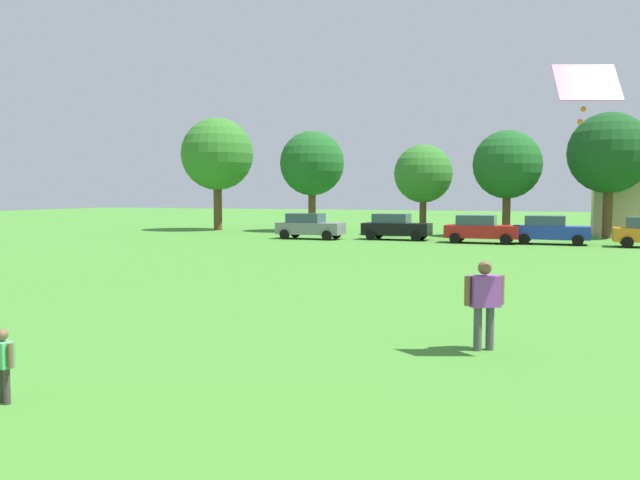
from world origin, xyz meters
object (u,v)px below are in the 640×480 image
Objects in this scene: tree_left at (312,164)px; tree_right at (609,153)px; parked_car_red_2 at (481,229)px; parked_car_blue_3 at (550,230)px; parked_car_black_1 at (395,227)px; tree_center_right at (507,165)px; tree_far_left at (217,154)px; kite at (587,86)px; child_kite_flyer at (3,359)px; parked_car_gray_0 at (309,226)px; adult_bystander at (484,297)px; tree_center_left at (423,174)px.

tree_left is 21.29m from tree_right.
parked_car_blue_3 is (3.92, 0.54, 0.00)m from parked_car_red_2.
tree_center_right is at bearing 41.43° from parked_car_black_1.
tree_far_left is at bearing -178.88° from tree_right.
kite is 29.02m from parked_car_blue_3.
parked_car_black_1 is 15.07m from tree_right.
tree_center_right reaches higher than parked_car_blue_3.
tree_left is at bearing 178.44° from tree_right.
tree_far_left reaches higher than tree_center_right.
kite is 0.15× the size of tree_right.
tree_far_left reaches higher than child_kite_flyer.
child_kite_flyer is 0.25× the size of parked_car_gray_0.
adult_bystander is 35.82m from tree_right.
tree_center_right is (0.88, 6.58, 4.07)m from parked_car_red_2.
tree_right reaches higher than kite.
parked_car_red_2 is at bearing -97.64° from tree_center_right.
parked_car_gray_0 is at bearing -132.69° from tree_center_left.
tree_right is (1.94, 35.48, 0.69)m from kite.
parked_car_black_1 is 5.57m from parked_car_red_2.
kite is 40.92m from tree_left.
parked_car_black_1 is at bearing 111.26° from child_kite_flyer.
tree_left is at bearing 118.20° from kite.
tree_center_right reaches higher than parked_car_gray_0.
tree_right is (18.27, 7.61, 4.77)m from parked_car_gray_0.
tree_far_left is (-25.33, 34.77, 5.05)m from adult_bystander.
parked_car_gray_0 and parked_car_blue_3 have the same top height.
child_kite_flyer is at bearing -75.76° from parked_car_gray_0.
tree_center_right is (5.74, 0.25, 0.57)m from tree_center_left.
parked_car_red_2 is 0.59× the size of tree_center_right.
tree_center_left is (-8.49, 34.34, 3.32)m from adult_bystander.
parked_car_red_2 is at bearing -172.16° from parked_car_blue_3.
parked_car_black_1 is at bearing 12.75° from parked_car_gray_0.
tree_far_left reaches higher than parked_car_gray_0.
tree_center_left is 5.77m from tree_center_right.
tree_center_left is (-2.40, 40.15, 3.71)m from child_kite_flyer.
parked_car_gray_0 is at bearing 84.73° from adult_bystander.
tree_right is at bearing 92.91° from child_kite_flyer.
tree_left is 1.07× the size of tree_center_right.
parked_car_red_2 is at bearing 64.36° from adult_bystander.
tree_left is (-17.89, 7.37, 4.42)m from parked_car_blue_3.
tree_right is at bearing 6.63° from tree_center_right.
tree_left is (-11.51, 41.72, 4.63)m from child_kite_flyer.
parked_car_red_2 is 11.40m from tree_right.
parked_car_black_1 is at bearing -39.36° from tree_left.
tree_left is (-17.61, 35.91, 4.25)m from adult_bystander.
parked_car_gray_0 is 5.61m from parked_car_black_1.
adult_bystander reaches higher than parked_car_blue_3.
kite is 0.29× the size of parked_car_red_2.
tree_left is at bearing 121.69° from child_kite_flyer.
parked_car_gray_0 is at bearing -149.91° from tree_center_right.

